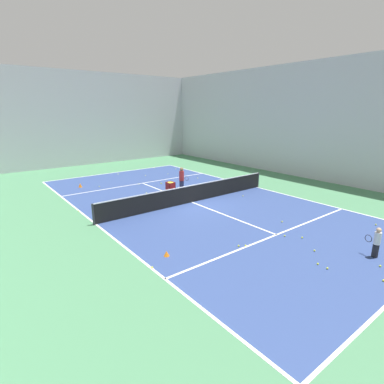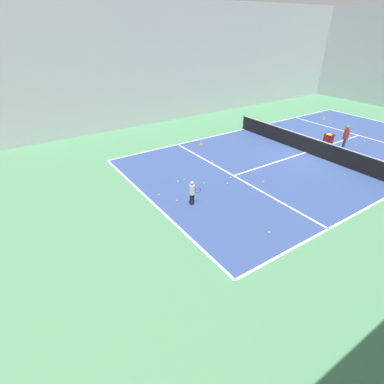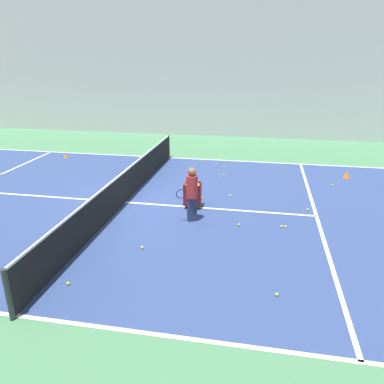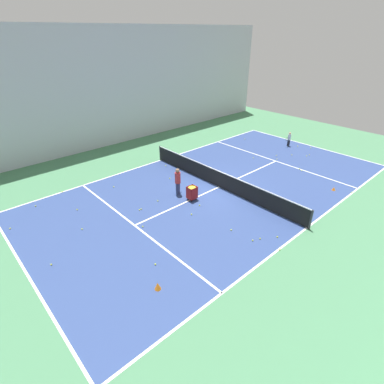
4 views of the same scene
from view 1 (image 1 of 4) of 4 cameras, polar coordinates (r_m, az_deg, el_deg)
name	(u,v)px [view 1 (image 1 of 4)]	position (r m, az deg, el deg)	size (l,w,h in m)	color
ground_plane	(192,202)	(17.63, 0.00, -1.98)	(36.67, 36.67, 0.00)	#477F56
court_playing_area	(192,202)	(17.63, 0.00, -1.97)	(11.54, 21.87, 0.00)	navy
line_baseline_far	(115,173)	(26.85, -14.48, 3.61)	(11.54, 0.10, 0.00)	white
line_sideline_left	(96,224)	(15.00, -17.79, -5.90)	(0.10, 21.87, 0.00)	white
line_sideline_right	(257,187)	(21.52, 12.23, 0.89)	(0.10, 21.87, 0.00)	white
line_service_near	(276,235)	(13.67, 15.79, -7.84)	(11.54, 0.10, 0.00)	white
line_service_far	(142,183)	(22.51, -9.43, 1.68)	(11.54, 0.10, 0.00)	white
line_centre_service	(192,202)	(17.63, 0.00, -1.96)	(0.10, 12.03, 0.00)	white
hall_enclosure_right	(307,121)	(25.34, 21.04, 12.45)	(0.15, 32.97, 8.80)	silver
hall_enclosure_far	(88,119)	(31.46, -19.15, 13.00)	(22.34, 0.15, 8.80)	silver
tennis_net	(192,193)	(17.47, 0.00, -0.27)	(11.84, 0.10, 1.05)	#2D2D33
player_near_baseline	(377,240)	(12.94, 31.73, -7.85)	(0.28, 0.58, 1.16)	black
coach_at_net	(182,178)	(19.83, -1.98, 2.74)	(0.50, 0.63, 1.61)	#2D3351
ball_cart	(170,186)	(19.22, -4.12, 1.20)	(0.45, 0.50, 0.82)	maroon
training_cone_0	(167,253)	(11.39, -4.88, -11.59)	(0.22, 0.22, 0.20)	orange
training_cone_1	(80,185)	(22.41, -20.52, 1.22)	(0.25, 0.25, 0.30)	orange
tennis_ball_0	(241,188)	(21.00, 9.35, 0.78)	(0.07, 0.07, 0.07)	yellow
tennis_ball_1	(285,236)	(13.58, 17.24, -7.97)	(0.07, 0.07, 0.07)	yellow
tennis_ball_2	(282,222)	(15.18, 16.77, -5.43)	(0.07, 0.07, 0.07)	yellow
tennis_ball_3	(168,174)	(25.36, -4.59, 3.45)	(0.07, 0.07, 0.07)	yellow
tennis_ball_4	(243,196)	(19.08, 9.68, -0.73)	(0.07, 0.07, 0.07)	yellow
tennis_ball_5	(99,186)	(22.14, -17.25, 1.04)	(0.07, 0.07, 0.07)	yellow
tennis_ball_6	(98,207)	(17.44, -17.52, -2.79)	(0.07, 0.07, 0.07)	yellow
tennis_ball_7	(98,205)	(17.80, -17.49, -2.42)	(0.07, 0.07, 0.07)	yellow
tennis_ball_8	(154,168)	(28.20, -7.19, 4.59)	(0.07, 0.07, 0.07)	yellow
tennis_ball_9	(327,268)	(11.51, 24.38, -13.09)	(0.07, 0.07, 0.07)	yellow
tennis_ball_10	(145,176)	(24.90, -8.89, 3.09)	(0.07, 0.07, 0.07)	yellow
tennis_ball_11	(139,184)	(22.14, -10.05, 1.50)	(0.07, 0.07, 0.07)	yellow
tennis_ball_12	(94,212)	(16.67, -18.13, -3.67)	(0.07, 0.07, 0.07)	yellow
tennis_ball_13	(212,189)	(20.51, 3.81, 0.60)	(0.07, 0.07, 0.07)	yellow
tennis_ball_14	(172,186)	(21.20, -3.90, 1.09)	(0.07, 0.07, 0.07)	yellow
tennis_ball_15	(314,250)	(12.64, 22.29, -10.27)	(0.07, 0.07, 0.07)	yellow
tennis_ball_16	(318,264)	(11.68, 22.85, -12.50)	(0.07, 0.07, 0.07)	yellow
tennis_ball_17	(176,169)	(27.59, -3.07, 4.45)	(0.07, 0.07, 0.07)	yellow
tennis_ball_18	(384,280)	(11.61, 32.67, -14.00)	(0.07, 0.07, 0.07)	yellow
tennis_ball_19	(79,211)	(17.14, -20.77, -3.40)	(0.07, 0.07, 0.07)	yellow
tennis_ball_20	(193,171)	(26.62, 0.14, 4.07)	(0.07, 0.07, 0.07)	yellow
tennis_ball_21	(152,267)	(10.68, -7.60, -14.06)	(0.07, 0.07, 0.07)	yellow
tennis_ball_22	(198,178)	(23.77, 1.09, 2.69)	(0.07, 0.07, 0.07)	yellow
tennis_ball_23	(159,195)	(19.08, -6.33, -0.60)	(0.07, 0.07, 0.07)	yellow
tennis_ball_24	(161,183)	(22.19, -5.98, 1.68)	(0.07, 0.07, 0.07)	yellow
tennis_ball_25	(380,266)	(12.52, 32.22, -11.84)	(0.07, 0.07, 0.07)	yellow
tennis_ball_26	(162,183)	(22.11, -5.83, 1.64)	(0.07, 0.07, 0.07)	yellow
tennis_ball_27	(239,246)	(12.23, 8.88, -10.09)	(0.07, 0.07, 0.07)	yellow
tennis_ball_28	(117,201)	(18.31, -14.16, -1.67)	(0.07, 0.07, 0.07)	yellow
tennis_ball_29	(146,193)	(19.68, -8.67, -0.19)	(0.07, 0.07, 0.07)	yellow
tennis_ball_30	(118,174)	(26.00, -13.91, 3.34)	(0.07, 0.07, 0.07)	yellow
tennis_ball_31	(245,245)	(12.31, 10.16, -10.00)	(0.07, 0.07, 0.07)	yellow
tennis_ball_32	(302,237)	(13.65, 20.24, -8.13)	(0.07, 0.07, 0.07)	yellow
tennis_ball_33	(376,225)	(16.63, 31.61, -5.31)	(0.07, 0.07, 0.07)	yellow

